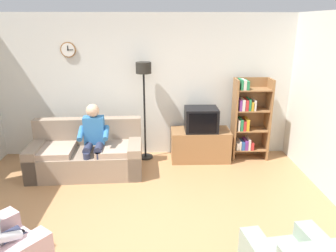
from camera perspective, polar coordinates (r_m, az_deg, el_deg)
The scene contains 8 objects.
ground_plane at distance 4.27m, azimuth -5.07°, elevation -18.42°, with size 12.00×12.00×0.00m, color #B27F51.
back_wall_assembly at distance 6.20m, azimuth -4.10°, elevation 7.06°, with size 6.20×0.17×2.70m.
couch at distance 5.78m, azimuth -14.27°, elevation -5.10°, with size 1.94×0.96×0.90m.
tv_stand at distance 6.15m, azimuth 5.76°, elevation -3.34°, with size 1.10×0.56×0.59m.
tv at distance 5.96m, azimuth 5.94°, elevation 1.19°, with size 0.60×0.49×0.44m.
bookshelf at distance 6.24m, azimuth 14.08°, elevation 1.29°, with size 0.68×0.36×1.55m.
floor_lamp at distance 5.88m, azimuth -4.33°, elevation 7.43°, with size 0.28×0.28×1.85m.
person_on_couch at distance 5.50m, azimuth -13.13°, elevation -1.88°, with size 0.52×0.55×1.24m.
Camera 1 is at (0.26, -3.42, 2.54)m, focal length 34.15 mm.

